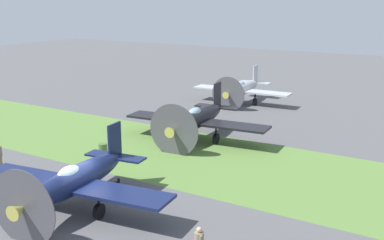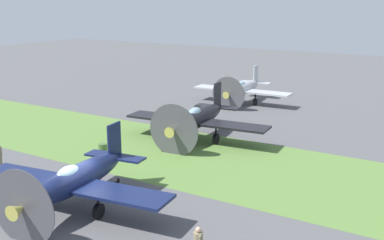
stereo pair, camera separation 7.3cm
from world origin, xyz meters
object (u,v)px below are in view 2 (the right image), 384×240
at_px(airplane_trail, 243,89).
at_px(fuel_drum, 103,150).
at_px(airplane_wingman, 198,118).
at_px(airplane_lead, 75,180).

relative_size(airplane_trail, fuel_drum, 11.49).
relative_size(airplane_wingman, airplane_trail, 1.10).
bearing_deg(airplane_trail, fuel_drum, 85.77).
distance_m(airplane_wingman, fuel_drum, 7.75).
distance_m(airplane_trail, fuel_drum, 20.64).
distance_m(airplane_lead, airplane_wingman, 13.98).
xyz_separation_m(airplane_wingman, fuel_drum, (3.49, 6.81, -1.24)).
height_order(airplane_lead, airplane_wingman, airplane_wingman).
relative_size(airplane_lead, fuel_drum, 12.11).
xyz_separation_m(airplane_trail, fuel_drum, (0.67, 20.60, -1.10)).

